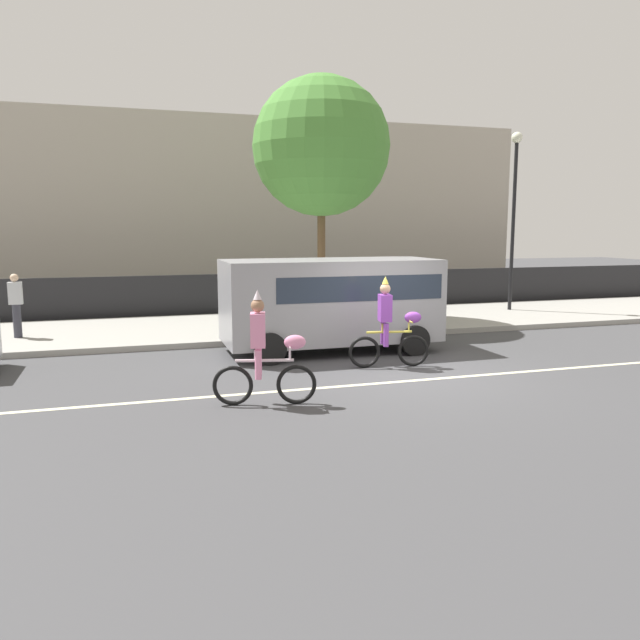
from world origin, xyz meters
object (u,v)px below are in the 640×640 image
Objects in this scene: parade_cyclist_pink at (265,355)px; pedestrian_onlooker at (16,304)px; parade_cyclist_purple at (390,328)px; parked_van_grey at (334,298)px; street_lamp_post at (514,195)px.

parade_cyclist_pink is 8.76m from pedestrian_onlooker.
parade_cyclist_purple is 2.09m from parked_van_grey.
street_lamp_post is at bearing 3.74° from pedestrian_onlooker.
parade_cyclist_pink reaches higher than pedestrian_onlooker.
parked_van_grey is (2.51, 3.95, 0.44)m from parade_cyclist_pink.
parked_van_grey is 3.09× the size of pedestrian_onlooker.
pedestrian_onlooker is (-15.10, -0.99, -2.97)m from street_lamp_post.
street_lamp_post is (10.29, 8.30, 3.15)m from parade_cyclist_pink.
street_lamp_post reaches higher than pedestrian_onlooker.
parade_cyclist_pink is 0.38× the size of parked_van_grey.
parked_van_grey reaches higher than parade_cyclist_purple.
street_lamp_post is (7.78, 4.35, 2.71)m from parked_van_grey.
parade_cyclist_purple is 9.54m from pedestrian_onlooker.
parade_cyclist_purple is 0.38× the size of parked_van_grey.
parade_cyclist_pink is at bearing -147.30° from parade_cyclist_purple.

